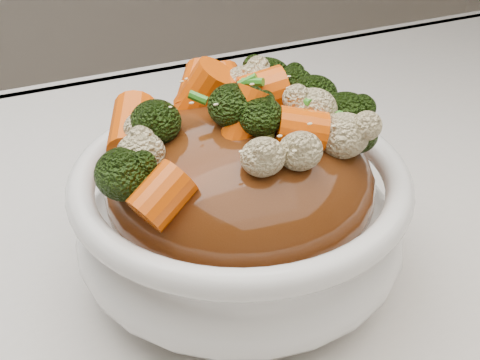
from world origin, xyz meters
name	(u,v)px	position (x,y,z in m)	size (l,w,h in m)	color
tablecloth	(279,318)	(0.00, 0.00, 0.73)	(1.20, 0.80, 0.04)	silver
bowl	(240,221)	(-0.01, 0.04, 0.79)	(0.22, 0.22, 0.09)	white
sauce_base	(240,184)	(-0.01, 0.04, 0.82)	(0.18, 0.18, 0.10)	#4E240D
carrots	(240,96)	(-0.01, 0.04, 0.89)	(0.18, 0.18, 0.05)	#EE5807
broccoli	(240,97)	(-0.01, 0.04, 0.89)	(0.18, 0.18, 0.05)	black
cauliflower	(240,100)	(-0.01, 0.04, 0.88)	(0.18, 0.18, 0.04)	beige
scallions	(240,94)	(-0.01, 0.04, 0.89)	(0.13, 0.13, 0.02)	#30851E
sesame_seeds	(240,94)	(-0.01, 0.04, 0.89)	(0.16, 0.16, 0.01)	beige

